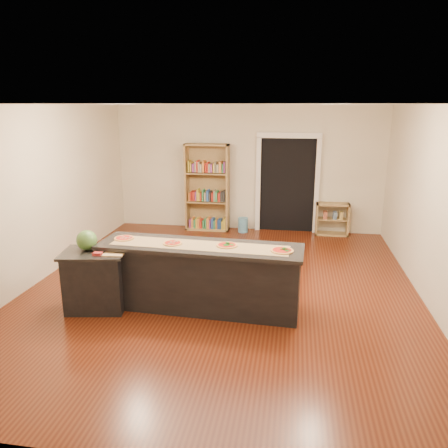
% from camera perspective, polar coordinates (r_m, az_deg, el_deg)
% --- Properties ---
extents(room, '(6.00, 7.00, 2.80)m').
position_cam_1_polar(room, '(6.49, -0.28, 2.94)').
color(room, beige).
rests_on(room, ground).
extents(doorway, '(1.40, 0.09, 2.21)m').
position_cam_1_polar(doorway, '(9.84, 8.30, 5.89)').
color(doorway, black).
rests_on(doorway, room).
extents(kitchen_island, '(2.83, 0.77, 0.93)m').
position_cam_1_polar(kitchen_island, '(6.16, -3.14, -6.85)').
color(kitchen_island, black).
rests_on(kitchen_island, ground).
extents(side_counter, '(0.86, 0.63, 0.85)m').
position_cam_1_polar(side_counter, '(6.39, -16.39, -7.04)').
color(side_counter, black).
rests_on(side_counter, ground).
extents(bookshelf, '(0.98, 0.35, 1.96)m').
position_cam_1_polar(bookshelf, '(9.89, -2.22, 4.77)').
color(bookshelf, '#9E804C').
rests_on(bookshelf, ground).
extents(low_shelf, '(0.71, 0.31, 0.71)m').
position_cam_1_polar(low_shelf, '(9.89, 13.93, 0.63)').
color(low_shelf, '#9E804C').
rests_on(low_shelf, ground).
extents(waste_bin, '(0.23, 0.23, 0.33)m').
position_cam_1_polar(waste_bin, '(9.87, 2.50, -0.12)').
color(waste_bin, teal).
rests_on(waste_bin, ground).
extents(kraft_paper, '(2.47, 0.56, 0.00)m').
position_cam_1_polar(kraft_paper, '(5.98, -3.27, -2.80)').
color(kraft_paper, olive).
rests_on(kraft_paper, kitchen_island).
extents(watermelon, '(0.28, 0.28, 0.28)m').
position_cam_1_polar(watermelon, '(6.30, -17.50, -2.03)').
color(watermelon, '#144214').
rests_on(watermelon, side_counter).
extents(cutting_board, '(0.29, 0.21, 0.02)m').
position_cam_1_polar(cutting_board, '(6.04, -14.21, -3.85)').
color(cutting_board, tan).
rests_on(cutting_board, side_counter).
extents(package_red, '(0.11, 0.08, 0.04)m').
position_cam_1_polar(package_red, '(6.07, -16.19, -3.77)').
color(package_red, maroon).
rests_on(package_red, side_counter).
extents(package_teal, '(0.15, 0.15, 0.06)m').
position_cam_1_polar(package_teal, '(6.29, -14.21, -2.90)').
color(package_teal, '#195966').
rests_on(package_teal, side_counter).
extents(pizza_a, '(0.28, 0.28, 0.02)m').
position_cam_1_polar(pizza_a, '(6.41, -12.91, -1.80)').
color(pizza_a, tan).
rests_on(pizza_a, kitchen_island).
extents(pizza_b, '(0.27, 0.27, 0.02)m').
position_cam_1_polar(pizza_b, '(6.07, -6.74, -2.49)').
color(pizza_b, tan).
rests_on(pizza_b, kitchen_island).
extents(pizza_c, '(0.31, 0.31, 0.02)m').
position_cam_1_polar(pizza_c, '(5.94, 0.38, -2.78)').
color(pizza_c, tan).
rests_on(pizza_c, kitchen_island).
extents(pizza_d, '(0.28, 0.28, 0.02)m').
position_cam_1_polar(pizza_d, '(5.78, 7.59, -3.45)').
color(pizza_d, tan).
rests_on(pizza_d, kitchen_island).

